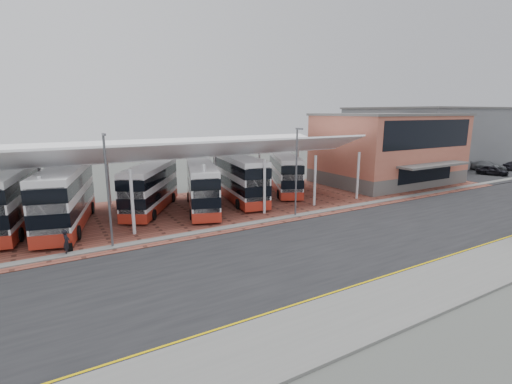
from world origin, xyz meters
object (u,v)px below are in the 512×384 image
Objects in this scene: bus_4 at (239,178)px; pedestrian at (67,242)px; carpark_car_a at (492,170)px; carpark_car_b at (488,166)px; bus_3 at (202,187)px; bus_2 at (151,188)px; bus_1 at (66,198)px; bus_5 at (285,174)px; terminal at (388,148)px; bus_0 at (10,200)px.

bus_4 reaches higher than pedestrian.
carpark_car_a is 4.76m from carpark_car_b.
bus_3 is 13.92m from pedestrian.
bus_2 is at bearing 170.58° from bus_3.
pedestrian is at bearing 160.90° from carpark_car_a.
bus_1 is 2.91× the size of carpark_car_a.
bus_2 is 4.92m from bus_3.
pedestrian is at bearing 156.45° from carpark_car_b.
bus_3 is at bearing -46.97° from pedestrian.
bus_2 is at bearing -152.66° from bus_5.
bus_4 is (16.78, 1.17, -0.08)m from bus_1.
terminal reaches higher than bus_4.
bus_1 is 7.66m from bus_2.
bus_3 is (4.36, -2.29, 0.02)m from bus_2.
bus_5 is at bearing 147.97° from carpark_car_a.
bus_2 reaches higher than pedestrian.
pedestrian is 62.13m from carpark_car_b.
carpark_car_b is at bearing 21.06° from bus_5.
bus_3 is 1.03× the size of bus_5.
bus_1 reaches higher than carpark_car_b.
carpark_car_b is (65.29, -2.69, -1.66)m from bus_0.
pedestrian is 58.03m from carpark_car_a.
bus_0 is (-43.28, 0.88, -2.17)m from terminal.
bus_3 is (-27.52, -1.18, -2.39)m from terminal.
bus_1 reaches higher than bus_0.
bus_0 is at bearing -171.37° from bus_4.
terminal is at bearing 143.97° from carpark_car_a.
bus_3 is at bearing 153.79° from carpark_car_a.
terminal is 4.35× the size of carpark_car_a.
carpark_car_b is (49.53, -0.63, -1.44)m from bus_3.
terminal is 1.67× the size of bus_3.
bus_0 reaches higher than carpark_car_b.
bus_5 is (-15.89, 1.48, -2.41)m from terminal.
bus_1 reaches higher than bus_5.
carpark_car_a is (49.97, -5.61, -1.45)m from bus_2.
bus_0 is 61.62m from carpark_car_a.
bus_3 is at bearing -141.13° from bus_5.
carpark_car_b is (37.90, -3.29, -1.42)m from bus_5.
terminal is at bearing 8.38° from bus_4.
bus_4 is at bearing 178.72° from terminal.
bus_4 is at bearing 148.24° from carpark_car_b.
carpark_car_b is (53.89, -2.92, -1.43)m from bus_2.
terminal reaches higher than carpark_car_b.
bus_1 is at bearing 154.13° from carpark_car_a.
bus_0 is 9.17m from pedestrian.
terminal is at bearing 146.51° from carpark_car_b.
bus_0 reaches higher than bus_5.
terminal reaches higher than carpark_car_a.
bus_4 reaches higher than bus_3.
carpark_car_a is (45.61, -3.33, -1.47)m from bus_3.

